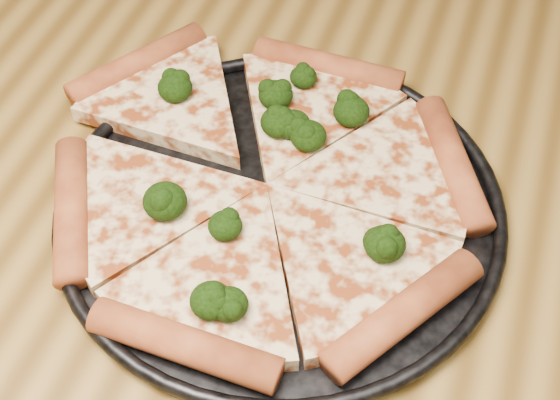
% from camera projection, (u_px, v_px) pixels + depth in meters
% --- Properties ---
extents(dining_table, '(1.20, 0.90, 0.75)m').
position_uv_depth(dining_table, '(163.00, 338.00, 0.66)').
color(dining_table, olive).
rests_on(dining_table, ground).
extents(pizza_pan, '(0.34, 0.34, 0.02)m').
position_uv_depth(pizza_pan, '(280.00, 207.00, 0.62)').
color(pizza_pan, black).
rests_on(pizza_pan, dining_table).
extents(pizza, '(0.37, 0.33, 0.03)m').
position_uv_depth(pizza, '(262.00, 182.00, 0.62)').
color(pizza, '#E2C48A').
rests_on(pizza, pizza_pan).
extents(broccoli_florets, '(0.23, 0.26, 0.02)m').
position_uv_depth(broccoli_florets, '(274.00, 165.00, 0.62)').
color(broccoli_florets, black).
rests_on(broccoli_florets, pizza).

